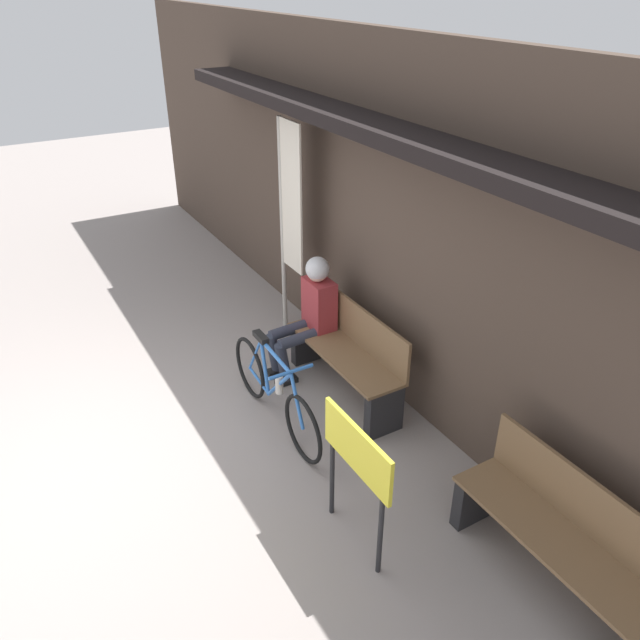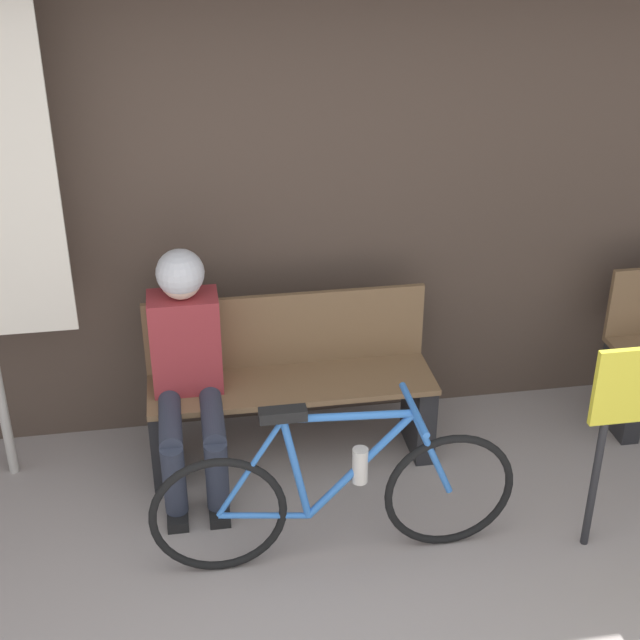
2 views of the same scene
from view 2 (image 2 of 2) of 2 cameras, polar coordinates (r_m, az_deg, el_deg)
storefront_wall at (r=4.51m, az=-4.24°, el=12.17°), size 12.00×0.56×3.20m
park_bench_near at (r=4.62m, az=-1.89°, el=-4.41°), size 1.46×0.42×0.88m
bicycle at (r=4.00m, az=1.06°, el=-11.12°), size 1.64×0.40×0.82m
person_seated at (r=4.34m, az=-8.53°, el=-2.37°), size 0.34×0.66×1.23m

